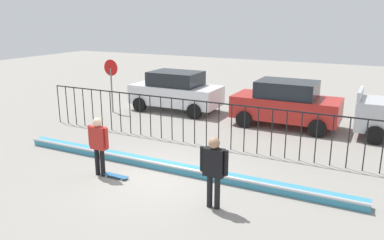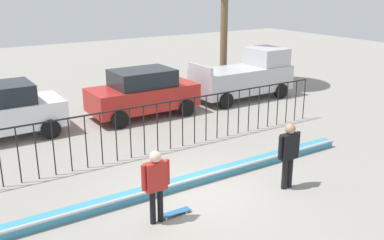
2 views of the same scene
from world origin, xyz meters
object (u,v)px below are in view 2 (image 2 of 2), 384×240
(parked_car_red, at_px, (143,93))
(pickup_truck, at_px, (246,76))
(camera_operator, at_px, (289,150))
(skateboarder, at_px, (156,180))
(skateboard, at_px, (175,213))

(parked_car_red, xyz_separation_m, pickup_truck, (5.29, 0.03, 0.06))
(camera_operator, distance_m, parked_car_red, 7.89)
(skateboarder, xyz_separation_m, pickup_truck, (8.79, 7.59, -0.00))
(pickup_truck, bearing_deg, skateboarder, -136.89)
(parked_car_red, relative_size, pickup_truck, 0.91)
(pickup_truck, bearing_deg, skateboard, -135.40)
(skateboarder, bearing_deg, skateboard, -17.50)
(camera_operator, bearing_deg, parked_car_red, -34.59)
(skateboard, relative_size, pickup_truck, 0.17)
(camera_operator, height_order, parked_car_red, parked_car_red)
(parked_car_red, height_order, pickup_truck, pickup_truck)
(camera_operator, xyz_separation_m, pickup_truck, (5.08, 7.91, -0.03))
(skateboarder, distance_m, skateboard, 1.10)
(skateboard, bearing_deg, pickup_truck, 32.61)
(skateboarder, distance_m, parked_car_red, 8.33)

